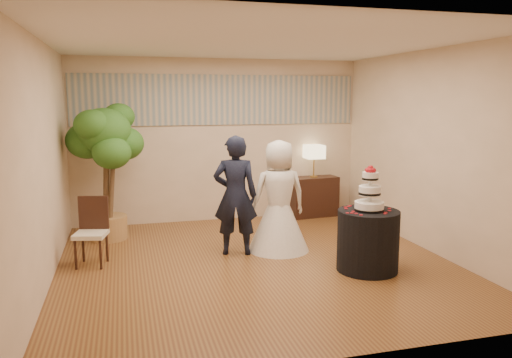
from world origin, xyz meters
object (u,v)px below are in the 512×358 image
object	(u,v)px
cake_table	(368,241)
ficus_tree	(106,171)
table_lamp	(314,161)
wedding_cake	(370,188)
groom	(235,195)
bride	(279,196)
console	(313,197)
side_chair	(91,232)

from	to	relation	value
cake_table	ficus_tree	xyz separation A→B (m)	(-3.16, 2.30, 0.67)
cake_table	table_lamp	distance (m)	3.00
ficus_tree	table_lamp	bearing A→B (deg)	9.58
table_lamp	wedding_cake	bearing A→B (deg)	-98.16
groom	wedding_cake	size ratio (longest dim) A/B	2.92
table_lamp	cake_table	bearing A→B (deg)	-98.16
groom	bride	distance (m)	0.63
bride	ficus_tree	bearing A→B (deg)	-26.67
groom	ficus_tree	world-z (taller)	ficus_tree
bride	wedding_cake	bearing A→B (deg)	127.06
groom	console	xyz separation A→B (m)	(1.86, 1.82, -0.46)
bride	cake_table	bearing A→B (deg)	127.06
cake_table	wedding_cake	size ratio (longest dim) A/B	1.36
groom	table_lamp	xyz separation A→B (m)	(1.86, 1.82, 0.19)
groom	table_lamp	distance (m)	2.60
wedding_cake	console	xyz separation A→B (m)	(0.42, 2.90, -0.69)
groom	side_chair	distance (m)	1.94
wedding_cake	side_chair	xyz separation A→B (m)	(-3.34, 1.08, -0.61)
groom	console	bearing A→B (deg)	-121.78
wedding_cake	ficus_tree	world-z (taller)	ficus_tree
console	side_chair	world-z (taller)	side_chair
ficus_tree	side_chair	size ratio (longest dim) A/B	2.40
ficus_tree	groom	bearing A→B (deg)	-35.23
groom	cake_table	world-z (taller)	groom
groom	table_lamp	world-z (taller)	groom
console	ficus_tree	world-z (taller)	ficus_tree
console	table_lamp	xyz separation A→B (m)	(0.00, 0.00, 0.65)
cake_table	console	size ratio (longest dim) A/B	0.88
bride	side_chair	xyz separation A→B (m)	(-2.52, -0.02, -0.34)
wedding_cake	console	size ratio (longest dim) A/B	0.65
ficus_tree	side_chair	bearing A→B (deg)	-98.49
bride	ficus_tree	distance (m)	2.64
cake_table	table_lamp	size ratio (longest dim) A/B	1.32
table_lamp	side_chair	distance (m)	4.21
cake_table	side_chair	distance (m)	3.51
side_chair	ficus_tree	bearing A→B (deg)	94.47
table_lamp	side_chair	world-z (taller)	table_lamp
wedding_cake	table_lamp	distance (m)	2.93
wedding_cake	console	bearing A→B (deg)	81.84
bride	table_lamp	xyz separation A→B (m)	(1.23, 1.80, 0.23)
bride	table_lamp	bearing A→B (deg)	-123.91
groom	cake_table	distance (m)	1.86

